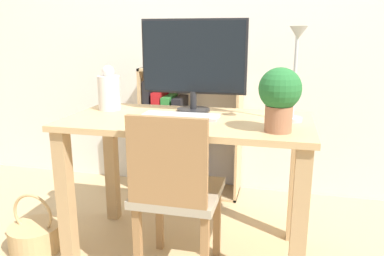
% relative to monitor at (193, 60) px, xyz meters
% --- Properties ---
extents(ground_plane, '(10.00, 10.00, 0.00)m').
position_rel_monitor_xyz_m(ground_plane, '(0.01, -0.18, -1.05)').
color(ground_plane, tan).
extents(wall_back, '(8.00, 0.05, 2.60)m').
position_rel_monitor_xyz_m(wall_back, '(0.01, 0.80, 0.25)').
color(wall_back, silver).
rests_on(wall_back, ground_plane).
extents(desk, '(1.25, 0.64, 0.76)m').
position_rel_monitor_xyz_m(desk, '(0.01, -0.18, -0.44)').
color(desk, tan).
rests_on(desk, ground_plane).
extents(monitor, '(0.58, 0.18, 0.50)m').
position_rel_monitor_xyz_m(monitor, '(0.00, 0.00, 0.00)').
color(monitor, '#232326').
rests_on(monitor, desk).
extents(keyboard, '(0.40, 0.14, 0.02)m').
position_rel_monitor_xyz_m(keyboard, '(-0.03, -0.18, -0.28)').
color(keyboard, '#B2B2B7').
rests_on(keyboard, desk).
extents(vase, '(0.13, 0.13, 0.25)m').
position_rel_monitor_xyz_m(vase, '(-0.48, -0.07, -0.18)').
color(vase, silver).
rests_on(vase, desk).
extents(desk_lamp, '(0.10, 0.19, 0.45)m').
position_rel_monitor_xyz_m(desk_lamp, '(0.53, -0.18, -0.01)').
color(desk_lamp, '#B7B7BC').
rests_on(desk_lamp, desk).
extents(potted_plant, '(0.19, 0.19, 0.28)m').
position_rel_monitor_xyz_m(potted_plant, '(0.47, -0.35, -0.12)').
color(potted_plant, '#9E6647').
rests_on(potted_plant, desk).
extents(chair, '(0.40, 0.40, 0.85)m').
position_rel_monitor_xyz_m(chair, '(0.02, -0.42, -0.58)').
color(chair, '#9E937F').
rests_on(chair, ground_plane).
extents(bookshelf, '(0.73, 0.28, 0.94)m').
position_rel_monitor_xyz_m(bookshelf, '(-0.29, 0.62, -0.64)').
color(bookshelf, tan).
rests_on(bookshelf, ground_plane).
extents(basket, '(0.28, 0.28, 0.34)m').
position_rel_monitor_xyz_m(basket, '(-0.82, -0.37, -0.96)').
color(basket, tan).
rests_on(basket, ground_plane).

